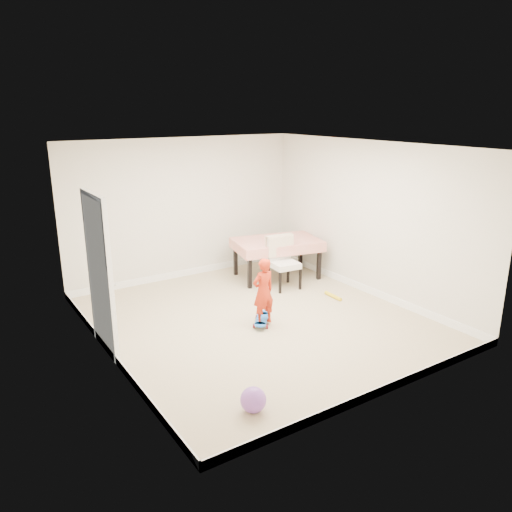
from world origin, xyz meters
TOP-DOWN VIEW (x-y plane):
  - ground at (0.00, 0.00)m, footprint 5.00×5.00m
  - ceiling at (0.00, 0.00)m, footprint 4.50×5.00m
  - wall_back at (0.00, 2.48)m, footprint 4.50×0.04m
  - wall_front at (0.00, -2.48)m, footprint 4.50×0.04m
  - wall_left at (-2.23, 0.00)m, footprint 0.04×5.00m
  - wall_right at (2.23, 0.00)m, footprint 0.04×5.00m
  - door at (-2.22, 0.30)m, footprint 0.11×0.94m
  - baseboard_back at (0.00, 2.49)m, footprint 4.50×0.02m
  - baseboard_front at (0.00, -2.49)m, footprint 4.50×0.02m
  - baseboard_left at (-2.24, 0.00)m, footprint 0.02×5.00m
  - baseboard_right at (2.24, 0.00)m, footprint 0.02×5.00m
  - dining_table at (1.40, 1.48)m, footprint 1.74×1.30m
  - dining_chair at (1.17, 0.92)m, footprint 0.56×0.64m
  - skateboard at (-0.02, -0.15)m, footprint 0.56×0.61m
  - child at (-0.04, -0.21)m, footprint 0.38×0.26m
  - balloon at (-1.35, -1.97)m, footprint 0.28×0.28m
  - foam_toy at (1.58, 0.07)m, footprint 0.08×0.40m

SIDE VIEW (x-z plane):
  - ground at x=0.00m, z-range 0.00..0.00m
  - foam_toy at x=1.58m, z-range 0.00..0.06m
  - skateboard at x=-0.02m, z-range 0.00..0.09m
  - baseboard_back at x=0.00m, z-range 0.00..0.12m
  - baseboard_front at x=0.00m, z-range 0.00..0.12m
  - baseboard_left at x=-2.24m, z-range 0.00..0.12m
  - baseboard_right at x=2.24m, z-range 0.00..0.12m
  - balloon at x=-1.35m, z-range 0.00..0.28m
  - dining_table at x=1.40m, z-range 0.00..0.73m
  - dining_chair at x=1.17m, z-range 0.00..0.94m
  - child at x=-0.04m, z-range 0.00..1.00m
  - door at x=-2.22m, z-range -0.03..2.08m
  - wall_back at x=0.00m, z-range 0.00..2.60m
  - wall_front at x=0.00m, z-range 0.00..2.60m
  - wall_left at x=-2.23m, z-range 0.00..2.60m
  - wall_right at x=2.23m, z-range 0.00..2.60m
  - ceiling at x=0.00m, z-range 2.56..2.60m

